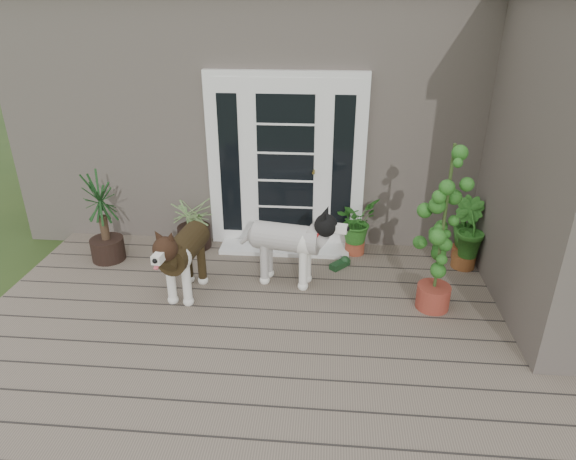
{
  "coord_description": "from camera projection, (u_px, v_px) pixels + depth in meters",
  "views": [
    {
      "loc": [
        0.32,
        -3.15,
        2.98
      ],
      "look_at": [
        -0.1,
        1.75,
        0.7
      ],
      "focal_mm": 30.96,
      "sensor_mm": 36.0,
      "label": 1
    }
  ],
  "objects": [
    {
      "name": "deck",
      "position": [
        286.0,
        358.0,
        4.46
      ],
      "size": [
        6.2,
        4.6,
        0.12
      ],
      "primitive_type": "cube",
      "color": "#6B5B4C",
      "rests_on": "ground"
    },
    {
      "name": "house_main",
      "position": [
        311.0,
        102.0,
        7.67
      ],
      "size": [
        7.4,
        4.0,
        3.1
      ],
      "primitive_type": "cube",
      "color": "#665E54",
      "rests_on": "ground"
    },
    {
      "name": "door_unit",
      "position": [
        286.0,
        163.0,
        5.99
      ],
      "size": [
        1.9,
        0.14,
        2.15
      ],
      "primitive_type": "cube",
      "color": "white",
      "rests_on": "deck"
    },
    {
      "name": "door_step",
      "position": [
        285.0,
        248.0,
        6.25
      ],
      "size": [
        1.6,
        0.4,
        0.05
      ],
      "primitive_type": "cube",
      "color": "white",
      "rests_on": "deck"
    },
    {
      "name": "brindle_dog",
      "position": [
        186.0,
        260.0,
        5.18
      ],
      "size": [
        0.52,
        0.99,
        0.79
      ],
      "primitive_type": null,
      "rotation": [
        0.0,
        0.0,
        3.02
      ],
      "color": "#392A14",
      "rests_on": "deck"
    },
    {
      "name": "white_dog",
      "position": [
        286.0,
        250.0,
        5.38
      ],
      "size": [
        1.03,
        0.59,
        0.8
      ],
      "primitive_type": null,
      "rotation": [
        0.0,
        0.0,
        -1.76
      ],
      "color": "white",
      "rests_on": "deck"
    },
    {
      "name": "spider_plant",
      "position": [
        193.0,
        220.0,
        6.19
      ],
      "size": [
        0.91,
        0.91,
        0.74
      ],
      "primitive_type": null,
      "rotation": [
        0.0,
        0.0,
        -0.41
      ],
      "color": "#90B26D",
      "rests_on": "deck"
    },
    {
      "name": "yucca",
      "position": [
        103.0,
        218.0,
        5.81
      ],
      "size": [
        0.93,
        0.93,
        1.08
      ],
      "primitive_type": null,
      "rotation": [
        0.0,
        0.0,
        0.3
      ],
      "color": "black",
      "rests_on": "deck"
    },
    {
      "name": "herb_a",
      "position": [
        356.0,
        229.0,
        6.05
      ],
      "size": [
        0.71,
        0.71,
        0.64
      ],
      "primitive_type": "imported",
      "rotation": [
        0.0,
        0.0,
        0.92
      ],
      "color": "#1D4F16",
      "rests_on": "deck"
    },
    {
      "name": "herb_b",
      "position": [
        466.0,
        243.0,
        5.73
      ],
      "size": [
        0.59,
        0.59,
        0.63
      ],
      "primitive_type": "imported",
      "rotation": [
        0.0,
        0.0,
        2.22
      ],
      "color": "#235819",
      "rests_on": "deck"
    },
    {
      "name": "herb_c",
      "position": [
        467.0,
        235.0,
        5.92
      ],
      "size": [
        0.47,
        0.47,
        0.64
      ],
      "primitive_type": "imported",
      "rotation": [
        0.0,
        0.0,
        4.54
      ],
      "color": "#24611B",
      "rests_on": "deck"
    },
    {
      "name": "sapling",
      "position": [
        443.0,
        229.0,
        4.72
      ],
      "size": [
        0.66,
        0.66,
        1.78
      ],
      "primitive_type": null,
      "rotation": [
        0.0,
        0.0,
        0.33
      ],
      "color": "#1E661D",
      "rests_on": "deck"
    },
    {
      "name": "clog_left",
      "position": [
        306.0,
        248.0,
        6.22
      ],
      "size": [
        0.23,
        0.29,
        0.08
      ],
      "primitive_type": null,
      "rotation": [
        0.0,
        0.0,
        0.47
      ],
      "color": "black",
      "rests_on": "deck"
    },
    {
      "name": "clog_right",
      "position": [
        340.0,
        264.0,
        5.83
      ],
      "size": [
        0.31,
        0.32,
        0.09
      ],
      "primitive_type": null,
      "rotation": [
        0.0,
        0.0,
        -0.73
      ],
      "color": "#153619",
      "rests_on": "deck"
    }
  ]
}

